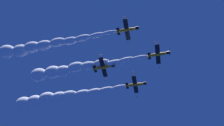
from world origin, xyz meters
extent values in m
ellipsoid|color=orange|center=(1.01, 2.75, 86.49)|extent=(4.59, 6.75, 1.74)
cylinder|color=black|center=(-0.56, -0.01, 86.33)|extent=(1.73, 1.49, 1.49)
cone|color=white|center=(-0.89, -0.60, 86.29)|extent=(0.96, 0.96, 0.72)
cylinder|color=#3F3F47|center=(-0.81, -0.46, 86.30)|extent=(2.85, 1.49, 3.19)
cube|color=black|center=(1.06, 2.97, 86.35)|extent=(7.69, 5.26, 3.86)
ellipsoid|color=orange|center=(4.50, 1.12, 84.56)|extent=(0.74, 0.98, 0.38)
ellipsoid|color=orange|center=(-2.39, 4.82, 88.14)|extent=(0.74, 0.98, 0.38)
cube|color=black|center=(2.53, 5.37, 86.70)|extent=(2.97, 2.25, 1.45)
cube|color=orange|center=(2.74, 5.30, 87.18)|extent=(1.09, 1.25, 1.15)
ellipsoid|color=#1E232D|center=(1.00, 2.37, 86.87)|extent=(1.58, 1.81, 0.99)
ellipsoid|color=orange|center=(14.06, 5.82, 87.92)|extent=(4.48, 6.74, 2.03)
cylinder|color=black|center=(12.50, 3.07, 87.60)|extent=(1.73, 1.45, 1.52)
cone|color=white|center=(12.17, 2.49, 87.54)|extent=(0.95, 0.94, 0.75)
cylinder|color=#3F3F47|center=(12.24, 2.62, 87.55)|extent=(2.88, 1.39, 3.16)
cube|color=black|center=(14.11, 6.05, 87.78)|extent=(7.72, 5.29, 3.79)
ellipsoid|color=orange|center=(17.62, 4.25, 86.06)|extent=(0.73, 0.97, 0.41)
ellipsoid|color=orange|center=(10.60, 7.85, 89.50)|extent=(0.73, 0.97, 0.41)
cube|color=black|center=(15.57, 8.43, 88.26)|extent=(2.97, 2.26, 1.44)
cube|color=orange|center=(15.76, 8.35, 88.75)|extent=(1.08, 1.20, 1.20)
ellipsoid|color=#1E232D|center=(14.04, 5.43, 88.28)|extent=(1.56, 1.79, 1.04)
ellipsoid|color=orange|center=(-3.25, 15.02, 88.01)|extent=(4.48, 6.77, 2.03)
cylinder|color=black|center=(-4.81, 12.27, 87.70)|extent=(1.75, 1.47, 1.54)
cone|color=white|center=(-5.15, 11.68, 87.63)|extent=(0.96, 0.95, 0.76)
cylinder|color=#3F3F47|center=(-5.07, 11.82, 87.65)|extent=(2.93, 1.42, 3.22)
cube|color=black|center=(-3.21, 15.25, 87.87)|extent=(7.56, 5.20, 4.18)
ellipsoid|color=orange|center=(0.23, 13.51, 85.96)|extent=(0.73, 0.98, 0.42)
ellipsoid|color=orange|center=(-6.65, 16.99, 89.78)|extent=(0.73, 0.98, 0.42)
cube|color=black|center=(-1.74, 17.63, 88.35)|extent=(2.91, 2.24, 1.57)
cube|color=orange|center=(-1.53, 17.53, 88.82)|extent=(1.12, 1.23, 1.18)
ellipsoid|color=#1E232D|center=(-3.26, 14.62, 88.36)|extent=(1.57, 1.80, 1.06)
ellipsoid|color=orange|center=(11.08, 18.44, 86.70)|extent=(4.63, 6.72, 1.53)
cylinder|color=black|center=(9.51, 15.68, 86.63)|extent=(1.70, 1.50, 1.43)
cone|color=white|center=(9.17, 15.09, 86.61)|extent=(0.94, 0.96, 0.69)
cylinder|color=#3F3F47|center=(9.25, 15.23, 86.61)|extent=(2.75, 1.52, 3.11)
cube|color=black|center=(11.13, 18.66, 86.55)|extent=(7.87, 5.35, 3.35)
ellipsoid|color=orange|center=(14.63, 16.71, 84.99)|extent=(0.74, 0.98, 0.35)
ellipsoid|color=orange|center=(7.62, 20.61, 88.10)|extent=(0.74, 0.98, 0.35)
cube|color=black|center=(12.59, 21.07, 86.82)|extent=(3.03, 2.28, 1.25)
cube|color=orange|center=(12.78, 21.03, 87.31)|extent=(1.04, 1.24, 1.14)
ellipsoid|color=#1E232D|center=(11.05, 18.09, 87.10)|extent=(1.57, 1.81, 0.92)
ellipsoid|color=white|center=(4.19, 8.28, 86.97)|extent=(4.03, 5.72, 1.66)
ellipsoid|color=white|center=(6.33, 12.06, 87.09)|extent=(4.41, 5.95, 2.08)
ellipsoid|color=white|center=(8.72, 15.53, 87.26)|extent=(4.78, 6.18, 2.51)
ellipsoid|color=white|center=(10.30, 19.66, 87.85)|extent=(5.16, 6.41, 2.93)
ellipsoid|color=white|center=(12.76, 23.71, 87.83)|extent=(5.54, 6.64, 3.35)
ellipsoid|color=white|center=(14.59, 27.39, 88.36)|extent=(5.92, 6.88, 3.77)
ellipsoid|color=white|center=(17.49, 31.32, 88.26)|extent=(6.30, 7.11, 4.19)
ellipsoid|color=white|center=(19.08, 34.56, 88.76)|extent=(6.68, 7.34, 4.61)
ellipsoid|color=white|center=(21.84, 38.94, 89.17)|extent=(7.06, 7.57, 5.03)
ellipsoid|color=white|center=(16.94, 11.12, 88.19)|extent=(4.03, 5.72, 1.66)
ellipsoid|color=white|center=(19.44, 15.10, 88.54)|extent=(4.41, 5.95, 2.08)
ellipsoid|color=white|center=(21.73, 18.81, 88.90)|extent=(4.78, 6.18, 2.51)
ellipsoid|color=white|center=(23.82, 22.46, 89.20)|extent=(5.16, 6.41, 2.93)
ellipsoid|color=white|center=(26.00, 26.90, 89.41)|extent=(5.54, 6.64, 3.35)
ellipsoid|color=white|center=(27.88, 30.14, 89.58)|extent=(5.92, 6.88, 3.77)
ellipsoid|color=white|center=(29.84, 34.22, 90.02)|extent=(6.30, 7.11, 4.19)
ellipsoid|color=white|center=(32.72, 38.09, 90.06)|extent=(6.68, 7.34, 4.61)
ellipsoid|color=white|center=(35.00, 41.81, 90.30)|extent=(7.06, 7.57, 5.03)
ellipsoid|color=white|center=(-0.24, 20.51, 88.47)|extent=(4.03, 5.72, 1.66)
ellipsoid|color=white|center=(1.85, 23.96, 88.54)|extent=(4.41, 5.95, 2.08)
ellipsoid|color=white|center=(4.25, 28.11, 88.84)|extent=(4.78, 6.18, 2.51)
ellipsoid|color=white|center=(6.71, 31.94, 89.39)|extent=(5.16, 6.41, 2.93)
ellipsoid|color=white|center=(8.48, 35.72, 89.41)|extent=(5.54, 6.64, 3.35)
ellipsoid|color=white|center=(11.15, 39.93, 89.83)|extent=(5.92, 6.88, 3.77)
ellipsoid|color=white|center=(13.19, 43.72, 90.22)|extent=(6.30, 7.11, 4.19)
ellipsoid|color=white|center=(15.56, 47.06, 90.05)|extent=(6.68, 7.34, 4.61)
ellipsoid|color=white|center=(17.52, 51.54, 90.32)|extent=(7.06, 7.57, 5.03)
camera|label=1|loc=(-17.99, 25.22, 1.95)|focal=42.92mm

